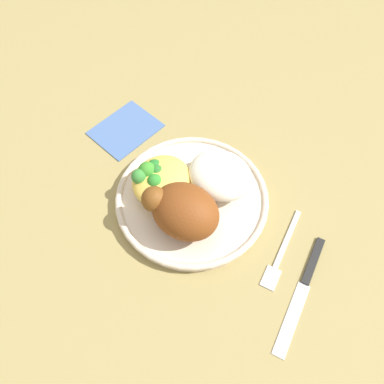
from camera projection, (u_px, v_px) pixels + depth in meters
The scene contains 8 objects.
ground_plane at pixel (192, 202), 0.61m from camera, with size 2.00×2.00×0.00m, color #94834D.
plate at pixel (192, 198), 0.60m from camera, with size 0.25×0.25×0.02m.
roasted_chicken at pixel (183, 210), 0.54m from camera, with size 0.12×0.09×0.07m.
rice_pile at pixel (220, 175), 0.59m from camera, with size 0.10×0.09×0.05m, color white.
mac_cheese_with_broccoli at pixel (159, 180), 0.58m from camera, with size 0.09×0.10×0.05m.
fork at pixel (282, 252), 0.56m from camera, with size 0.02×0.14×0.01m.
knife at pixel (305, 283), 0.54m from camera, with size 0.03×0.19×0.01m.
napkin at pixel (125, 129), 0.69m from camera, with size 0.09×0.12×0.00m, color #47669E.
Camera 1 is at (-0.16, 0.26, 0.53)m, focal length 34.72 mm.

